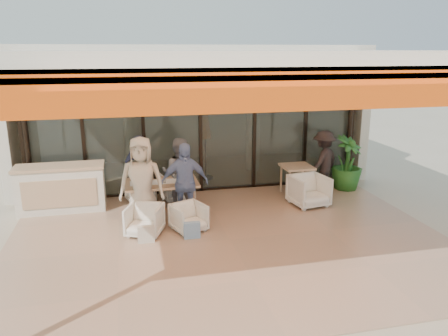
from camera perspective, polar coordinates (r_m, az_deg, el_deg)
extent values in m
plane|color=#C6B293|center=(8.17, 0.74, -9.48)|extent=(70.00, 70.00, 0.00)
cube|color=tan|center=(8.17, 0.74, -9.45)|extent=(8.00, 6.00, 0.01)
cube|color=silver|center=(7.42, 0.83, 14.34)|extent=(8.00, 6.00, 0.20)
cube|color=#FF530D|center=(4.64, 9.64, 10.15)|extent=(8.00, 0.12, 0.45)
cube|color=orange|center=(5.27, 6.79, 12.15)|extent=(8.00, 1.50, 0.06)
cylinder|color=black|center=(10.47, -24.45, 3.87)|extent=(0.12, 0.12, 3.20)
cylinder|color=black|center=(11.70, 16.15, 5.70)|extent=(0.12, 0.12, 3.20)
cube|color=#9EADA3|center=(10.52, -3.11, 5.26)|extent=(8.00, 0.03, 3.20)
cube|color=black|center=(10.90, -2.99, -2.84)|extent=(8.00, 0.10, 0.08)
cube|color=black|center=(10.36, -3.24, 13.79)|extent=(8.00, 0.10, 0.08)
cube|color=black|center=(10.61, -24.97, 3.94)|extent=(0.08, 0.10, 3.20)
cube|color=black|center=(10.41, -17.95, 4.44)|extent=(0.08, 0.10, 3.20)
cube|color=black|center=(10.38, -10.50, 4.90)|extent=(0.08, 0.10, 3.20)
cube|color=black|center=(10.52, -3.11, 5.26)|extent=(0.08, 0.10, 3.20)
cube|color=black|center=(10.83, 3.97, 5.54)|extent=(0.08, 0.10, 3.20)
cube|color=black|center=(11.29, 10.58, 5.71)|extent=(0.08, 0.10, 3.20)
cube|color=black|center=(11.87, 16.38, 5.81)|extent=(0.08, 0.10, 3.20)
cube|color=silver|center=(13.93, -5.63, 8.07)|extent=(9.00, 0.25, 3.40)
cube|color=silver|center=(12.37, -25.26, 5.80)|extent=(0.25, 3.50, 3.40)
cube|color=silver|center=(13.56, 14.32, 7.49)|extent=(0.25, 3.50, 3.40)
cube|color=silver|center=(12.09, -4.72, 15.10)|extent=(9.00, 3.50, 0.25)
cube|color=#DBB486|center=(12.56, -4.39, -0.56)|extent=(8.00, 3.50, 0.02)
cylinder|color=silver|center=(11.96, -12.06, 5.68)|extent=(0.40, 0.40, 3.00)
cylinder|color=silver|center=(12.48, 3.82, 6.36)|extent=(0.40, 0.40, 3.00)
cylinder|color=black|center=(11.43, -10.38, 12.90)|extent=(0.03, 0.03, 0.70)
cube|color=black|center=(11.46, -10.27, 10.65)|extent=(0.30, 0.30, 0.40)
sphere|color=#FFBF72|center=(11.46, -10.27, 10.65)|extent=(0.18, 0.18, 0.18)
cylinder|color=black|center=(12.12, 6.83, 13.15)|extent=(0.03, 0.03, 0.70)
cube|color=black|center=(12.14, 6.76, 11.03)|extent=(0.30, 0.30, 0.40)
sphere|color=#FFBF72|center=(12.14, 6.76, 11.03)|extent=(0.18, 0.18, 0.18)
cylinder|color=black|center=(11.88, -2.41, -1.24)|extent=(0.40, 0.40, 0.05)
cylinder|color=black|center=(11.64, -2.47, 3.49)|extent=(0.04, 0.04, 2.10)
cone|color=#D95D12|center=(11.53, -2.51, 6.65)|extent=(0.32, 0.32, 1.10)
cube|color=silver|center=(10.05, -20.47, -2.64)|extent=(1.80, 0.60, 1.00)
cube|color=#DBB486|center=(9.91, -20.74, 0.17)|extent=(1.85, 0.65, 0.06)
cube|color=#DBB486|center=(9.75, -20.68, -3.18)|extent=(1.50, 0.02, 0.60)
cube|color=#DBB486|center=(9.21, -8.15, -1.95)|extent=(1.50, 0.90, 0.05)
cube|color=white|center=(9.20, -8.16, -1.80)|extent=(1.30, 0.35, 0.01)
cylinder|color=#DBB486|center=(9.00, -11.83, -5.03)|extent=(0.06, 0.06, 0.70)
cylinder|color=#DBB486|center=(9.09, -3.98, -4.51)|extent=(0.06, 0.06, 0.70)
cylinder|color=#DBB486|center=(9.60, -11.93, -3.73)|extent=(0.06, 0.06, 0.70)
cylinder|color=#DBB486|center=(9.69, -4.58, -3.26)|extent=(0.06, 0.06, 0.70)
cylinder|color=white|center=(9.02, -10.94, -1.88)|extent=(0.06, 0.06, 0.11)
cylinder|color=white|center=(9.36, -9.80, -1.19)|extent=(0.06, 0.06, 0.11)
cylinder|color=white|center=(9.09, -7.80, -1.60)|extent=(0.06, 0.06, 0.11)
cylinder|color=white|center=(9.38, -6.45, -1.02)|extent=(0.06, 0.06, 0.11)
cylinder|color=white|center=(9.05, -4.91, -1.60)|extent=(0.06, 0.06, 0.11)
cylinder|color=maroon|center=(9.30, -11.64, -1.24)|extent=(0.07, 0.07, 0.16)
cylinder|color=black|center=(9.44, -8.93, -0.86)|extent=(0.09, 0.09, 0.17)
cylinder|color=black|center=(9.41, -8.96, -0.30)|extent=(0.10, 0.10, 0.01)
cylinder|color=white|center=(8.89, -10.88, -2.47)|extent=(0.22, 0.22, 0.01)
cylinder|color=white|center=(8.96, -5.12, -2.11)|extent=(0.22, 0.22, 0.01)
cylinder|color=white|center=(9.48, -11.04, -1.35)|extent=(0.22, 0.22, 0.01)
cylinder|color=white|center=(9.55, -5.64, -1.03)|extent=(0.22, 0.22, 0.01)
imported|color=white|center=(10.22, -10.89, -2.81)|extent=(0.71, 0.69, 0.60)
imported|color=white|center=(10.26, -6.21, -2.27)|extent=(0.79, 0.76, 0.69)
imported|color=white|center=(8.42, -10.34, -6.55)|extent=(0.80, 0.78, 0.65)
imported|color=white|center=(8.50, -4.64, -6.31)|extent=(0.75, 0.73, 0.60)
imported|color=#181A35|center=(9.59, -10.92, -0.66)|extent=(0.64, 0.44, 1.67)
imported|color=slate|center=(9.66, -5.92, -0.65)|extent=(0.92, 0.81, 1.57)
imported|color=beige|center=(8.70, -10.69, -1.82)|extent=(0.97, 0.72, 1.81)
imported|color=#697CB0|center=(8.79, -5.19, -1.97)|extent=(0.97, 0.42, 1.65)
cube|color=silver|center=(8.11, -10.14, -8.60)|extent=(0.30, 0.10, 0.34)
cube|color=#99BFD8|center=(8.18, -4.20, -8.18)|extent=(0.30, 0.10, 0.34)
cube|color=#DBB486|center=(10.52, 9.49, 0.17)|extent=(0.70, 0.70, 0.05)
cylinder|color=#DBB486|center=(10.28, 8.55, -2.30)|extent=(0.05, 0.05, 0.70)
cylinder|color=#DBB486|center=(10.49, 11.40, -2.08)|extent=(0.05, 0.05, 0.70)
cylinder|color=#DBB486|center=(10.78, 7.47, -1.44)|extent=(0.05, 0.05, 0.70)
cylinder|color=#DBB486|center=(10.98, 10.21, -1.24)|extent=(0.05, 0.05, 0.70)
imported|color=white|center=(9.96, 11.04, -2.76)|extent=(0.86, 0.82, 0.78)
imported|color=black|center=(10.95, 12.85, 0.84)|extent=(1.14, 1.02, 1.53)
imported|color=#1E5919|center=(11.26, 15.80, 0.62)|extent=(1.07, 1.07, 1.37)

